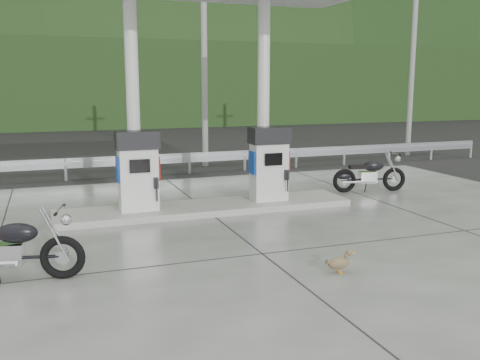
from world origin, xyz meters
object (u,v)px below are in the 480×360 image
object	(u,v)px
gas_pump_left	(138,171)
motorcycle_left	(11,250)
gas_pump_right	(269,164)
motorcycle_right	(370,175)
duck	(339,263)

from	to	relation	value
gas_pump_left	motorcycle_left	bearing A→B (deg)	-126.33
gas_pump_right	motorcycle_right	size ratio (longest dim) A/B	0.90
motorcycle_right	duck	world-z (taller)	motorcycle_right
motorcycle_right	duck	size ratio (longest dim) A/B	4.45
gas_pump_left	gas_pump_right	size ratio (longest dim) A/B	1.00
gas_pump_left	gas_pump_right	distance (m)	3.20
gas_pump_right	motorcycle_left	bearing A→B (deg)	-149.20
gas_pump_right	motorcycle_left	size ratio (longest dim) A/B	0.88
gas_pump_left	duck	distance (m)	5.45
gas_pump_right	duck	size ratio (longest dim) A/B	4.02
motorcycle_left	duck	world-z (taller)	motorcycle_left
gas_pump_left	motorcycle_left	distance (m)	4.25
gas_pump_right	motorcycle_right	world-z (taller)	gas_pump_right
duck	motorcycle_left	bearing A→B (deg)	167.59
motorcycle_left	duck	bearing A→B (deg)	-3.26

